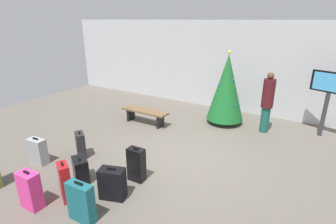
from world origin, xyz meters
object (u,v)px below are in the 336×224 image
flight_info_kiosk (329,91)px  suitcase_6 (81,202)px  traveller_0 (267,101)px  suitcase_0 (112,184)px  suitcase_1 (81,170)px  suitcase_8 (136,165)px  holiday_tree (227,88)px  suitcase_7 (65,182)px  suitcase_4 (81,145)px  suitcase_2 (30,190)px  waiting_bench (145,113)px  suitcase_3 (38,151)px

flight_info_kiosk → suitcase_6: 7.13m
traveller_0 → suitcase_0: 5.24m
suitcase_1 → suitcase_8: bearing=33.0°
holiday_tree → suitcase_0: 5.03m
suitcase_7 → suitcase_4: bearing=129.5°
holiday_tree → suitcase_2: 6.19m
waiting_bench → suitcase_1: (0.76, -3.39, -0.10)m
suitcase_8 → waiting_bench: bearing=123.0°
flight_info_kiosk → suitcase_7: (-4.09, -5.97, -1.01)m
suitcase_7 → suitcase_1: bearing=113.0°
suitcase_8 → suitcase_0: bearing=-92.7°
suitcase_2 → suitcase_0: bearing=42.5°
suitcase_0 → suitcase_3: size_ratio=0.99×
flight_info_kiosk → suitcase_0: size_ratio=2.90×
flight_info_kiosk → suitcase_7: flight_info_kiosk is taller
suitcase_7 → suitcase_8: (0.77, 1.23, -0.01)m
suitcase_4 → flight_info_kiosk: bearing=42.1°
suitcase_7 → traveller_0: bearing=64.6°
suitcase_1 → suitcase_0: bearing=-3.5°
suitcase_6 → suitcase_8: bearing=87.7°
holiday_tree → traveller_0: holiday_tree is taller
traveller_0 → suitcase_6: bearing=-108.3°
holiday_tree → waiting_bench: 2.82m
holiday_tree → suitcase_4: (-2.32, -4.13, -0.90)m
traveller_0 → suitcase_8: bearing=-113.3°
suitcase_1 → suitcase_6: 1.25m
suitcase_0 → suitcase_1: size_ratio=1.16×
suitcase_1 → suitcase_7: 0.64m
flight_info_kiosk → suitcase_6: bearing=-118.6°
suitcase_6 → holiday_tree: bearing=84.6°
holiday_tree → suitcase_1: holiday_tree is taller
waiting_bench → suitcase_8: suitcase_8 is taller
traveller_0 → suitcase_0: size_ratio=2.80×
flight_info_kiosk → suitcase_6: (-3.38, -6.20, -1.03)m
suitcase_3 → suitcase_4: suitcase_4 is taller
waiting_bench → suitcase_0: 3.87m
waiting_bench → suitcase_1: 3.48m
traveller_0 → suitcase_3: (-4.27, -4.84, -0.67)m
suitcase_2 → suitcase_8: suitcase_8 is taller
holiday_tree → suitcase_3: 5.79m
suitcase_0 → suitcase_1: bearing=176.5°
suitcase_3 → suitcase_8: (2.48, 0.69, 0.06)m
flight_info_kiosk → suitcase_4: size_ratio=2.82×
suitcase_3 → suitcase_7: (1.71, -0.54, 0.07)m
waiting_bench → suitcase_7: 4.09m
flight_info_kiosk → suitcase_0: (-3.35, -5.46, -1.08)m
traveller_0 → waiting_bench: bearing=-158.4°
suitcase_1 → suitcase_3: size_ratio=0.85×
flight_info_kiosk → traveller_0: size_ratio=1.04×
suitcase_2 → suitcase_8: size_ratio=0.97×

